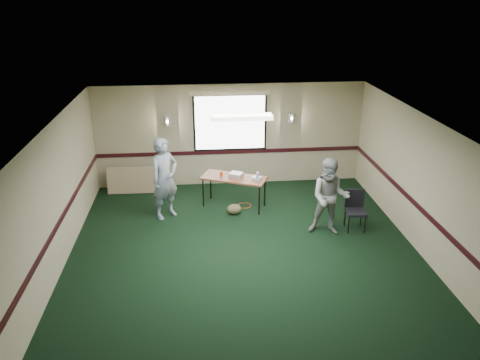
{
  "coord_description": "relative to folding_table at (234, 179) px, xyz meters",
  "views": [
    {
      "loc": [
        -0.88,
        -7.73,
        4.98
      ],
      "look_at": [
        0.0,
        1.3,
        1.2
      ],
      "focal_mm": 35.0,
      "sensor_mm": 36.0,
      "label": 1
    }
  ],
  "objects": [
    {
      "name": "red_cup",
      "position": [
        -0.29,
        0.12,
        0.11
      ],
      "size": [
        0.07,
        0.07,
        0.11
      ],
      "primitive_type": "cylinder",
      "color": "red",
      "rests_on": "folding_table"
    },
    {
      "name": "person_right",
      "position": [
        1.91,
        -1.52,
        0.14
      ],
      "size": [
        0.97,
        0.84,
        1.7
      ],
      "primitive_type": "imported",
      "rotation": [
        0.0,
        0.0,
        -0.27
      ],
      "color": "#7089AE",
      "rests_on": "ground"
    },
    {
      "name": "room_shell",
      "position": [
        0.03,
        -0.41,
        0.87
      ],
      "size": [
        8.0,
        8.02,
        8.0
      ],
      "color": "tan",
      "rests_on": "ground"
    },
    {
      "name": "folding_table",
      "position": [
        0.0,
        0.0,
        0.0
      ],
      "size": [
        1.65,
        1.17,
        0.76
      ],
      "rotation": [
        0.0,
        0.0,
        -0.41
      ],
      "color": "brown",
      "rests_on": "ground"
    },
    {
      "name": "folded_table",
      "position": [
        -2.51,
        1.06,
        -0.37
      ],
      "size": [
        1.34,
        0.24,
        0.68
      ],
      "primitive_type": "cube",
      "rotation": [
        -0.21,
        0.0,
        -0.03
      ],
      "color": "tan",
      "rests_on": "ground"
    },
    {
      "name": "ground",
      "position": [
        0.03,
        -2.54,
        -0.71
      ],
      "size": [
        8.0,
        8.0,
        0.0
      ],
      "primitive_type": "plane",
      "color": "black",
      "rests_on": "ground"
    },
    {
      "name": "water_bottle",
      "position": [
        0.53,
        -0.28,
        0.16
      ],
      "size": [
        0.06,
        0.06,
        0.21
      ],
      "primitive_type": "cylinder",
      "color": "#84A7D9",
      "rests_on": "folding_table"
    },
    {
      "name": "game_console",
      "position": [
        0.52,
        -0.18,
        0.08
      ],
      "size": [
        0.27,
        0.27,
        0.05
      ],
      "primitive_type": "cube",
      "rotation": [
        0.0,
        0.0,
        -0.67
      ],
      "color": "silver",
      "rests_on": "folding_table"
    },
    {
      "name": "duffel_bag",
      "position": [
        -0.04,
        -0.42,
        -0.59
      ],
      "size": [
        0.36,
        0.28,
        0.25
      ],
      "primitive_type": "ellipsoid",
      "rotation": [
        0.0,
        0.0,
        0.05
      ],
      "color": "#4E492C",
      "rests_on": "ground"
    },
    {
      "name": "person_left",
      "position": [
        -1.61,
        -0.38,
        0.24
      ],
      "size": [
        0.83,
        0.79,
        1.9
      ],
      "primitive_type": "imported",
      "rotation": [
        0.0,
        0.0,
        0.69
      ],
      "color": "#416190",
      "rests_on": "ground"
    },
    {
      "name": "cable_coil",
      "position": [
        0.26,
        -0.01,
        -0.7
      ],
      "size": [
        0.35,
        0.35,
        0.02
      ],
      "primitive_type": "torus",
      "rotation": [
        0.0,
        0.0,
        -0.07
      ],
      "color": "#CC4B19",
      "rests_on": "ground"
    },
    {
      "name": "conference_chair",
      "position": [
        2.55,
        -1.34,
        -0.2
      ],
      "size": [
        0.46,
        0.48,
        0.87
      ],
      "rotation": [
        0.0,
        0.0,
        -0.08
      ],
      "color": "black",
      "rests_on": "ground"
    },
    {
      "name": "projector",
      "position": [
        0.05,
        0.02,
        0.11
      ],
      "size": [
        0.38,
        0.36,
        0.1
      ],
      "primitive_type": "cube",
      "rotation": [
        0.0,
        0.0,
        -0.48
      ],
      "color": "#9A99A1",
      "rests_on": "folding_table"
    }
  ]
}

